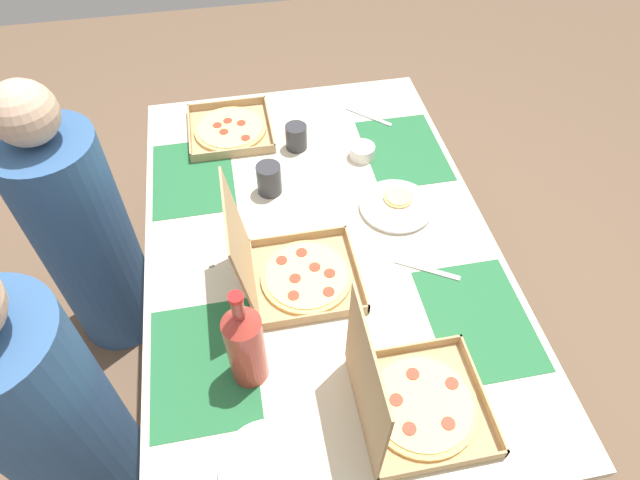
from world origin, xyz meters
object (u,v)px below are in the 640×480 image
(pizza_box_edge_far, at_px, (230,129))
(cup_clear_right, at_px, (269,179))
(pizza_box_center, at_px, (410,400))
(plate_near_right, at_px, (396,206))
(plate_middle, at_px, (268,468))
(condiment_bowl, at_px, (362,152))
(diner_left_seat, at_px, (59,426))
(diner_right_seat, at_px, (86,238))
(soda_bottle, at_px, (245,344))
(cup_red, at_px, (297,137))
(pizza_box_corner_right, at_px, (293,270))

(pizza_box_edge_far, distance_m, cup_clear_right, 0.34)
(pizza_box_center, height_order, plate_near_right, pizza_box_center)
(plate_near_right, height_order, plate_middle, plate_near_right)
(plate_near_right, relative_size, condiment_bowl, 2.68)
(plate_near_right, relative_size, diner_left_seat, 0.19)
(cup_clear_right, xyz_separation_m, diner_right_seat, (0.11, 0.65, -0.27))
(plate_middle, distance_m, cup_clear_right, 0.87)
(plate_middle, bearing_deg, soda_bottle, 2.91)
(cup_red, relative_size, condiment_bowl, 1.03)
(plate_near_right, xyz_separation_m, condiment_bowl, (0.25, 0.05, 0.01))
(soda_bottle, bearing_deg, pizza_box_center, -115.20)
(plate_near_right, height_order, condiment_bowl, condiment_bowl)
(diner_right_seat, bearing_deg, plate_middle, -151.21)
(plate_middle, xyz_separation_m, cup_clear_right, (0.86, -0.12, 0.04))
(pizza_box_edge_far, distance_m, cup_red, 0.26)
(pizza_box_corner_right, distance_m, condiment_bowl, 0.57)
(diner_left_seat, bearing_deg, condiment_bowl, -54.86)
(pizza_box_center, height_order, plate_middle, pizza_box_center)
(pizza_box_edge_far, relative_size, plate_middle, 1.36)
(soda_bottle, distance_m, cup_clear_right, 0.64)
(plate_near_right, bearing_deg, condiment_bowl, 10.67)
(pizza_box_corner_right, xyz_separation_m, plate_middle, (-0.49, 0.13, -0.04))
(plate_near_right, height_order, cup_red, cup_red)
(pizza_box_edge_far, height_order, cup_red, cup_red)
(pizza_box_center, xyz_separation_m, plate_near_right, (0.64, -0.15, -0.04))
(plate_near_right, relative_size, cup_red, 2.59)
(plate_middle, distance_m, condiment_bowl, 1.06)
(condiment_bowl, xyz_separation_m, diner_left_seat, (-0.69, 0.98, -0.21))
(plate_near_right, bearing_deg, diner_left_seat, 112.92)
(pizza_box_corner_right, distance_m, cup_red, 0.58)
(plate_near_right, bearing_deg, pizza_box_corner_right, 121.51)
(pizza_box_center, xyz_separation_m, cup_clear_right, (0.79, 0.22, 0.00))
(cup_red, xyz_separation_m, diner_right_seat, (-0.09, 0.77, -0.26))
(pizza_box_edge_far, relative_size, pizza_box_center, 0.87)
(cup_red, xyz_separation_m, condiment_bowl, (-0.09, -0.21, -0.02))
(pizza_box_center, bearing_deg, diner_right_seat, 44.13)
(pizza_box_corner_right, distance_m, soda_bottle, 0.30)
(pizza_box_edge_far, distance_m, pizza_box_center, 1.16)
(plate_near_right, xyz_separation_m, plate_middle, (-0.71, 0.49, -0.00))
(pizza_box_edge_far, relative_size, condiment_bowl, 3.38)
(pizza_box_center, bearing_deg, cup_clear_right, 15.73)
(pizza_box_center, bearing_deg, plate_near_right, -13.63)
(diner_right_seat, bearing_deg, pizza_box_center, -135.87)
(plate_middle, distance_m, cup_red, 1.08)
(pizza_box_center, height_order, soda_bottle, pizza_box_center)
(pizza_box_corner_right, relative_size, condiment_bowl, 3.93)
(diner_right_seat, bearing_deg, soda_bottle, -144.58)
(diner_left_seat, bearing_deg, pizza_box_edge_far, -31.30)
(soda_bottle, bearing_deg, cup_clear_right, -11.69)
(cup_red, relative_size, cup_clear_right, 0.86)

